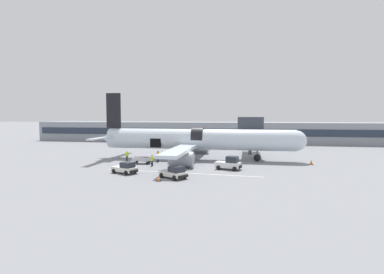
{
  "coord_description": "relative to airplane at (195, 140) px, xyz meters",
  "views": [
    {
      "loc": [
        7.46,
        -37.77,
        6.92
      ],
      "look_at": [
        -0.55,
        5.07,
        3.76
      ],
      "focal_mm": 28.0,
      "sensor_mm": 36.0,
      "label": 1
    }
  ],
  "objects": [
    {
      "name": "safety_cone_engine_left",
      "position": [
        -1.11,
        -15.81,
        -2.8
      ],
      "size": [
        0.58,
        0.58,
        0.57
      ],
      "color": "black",
      "rests_on": "ground_plane"
    },
    {
      "name": "baggage_tug_rear",
      "position": [
        5.79,
        -7.64,
        -2.32
      ],
      "size": [
        3.48,
        2.37,
        1.72
      ],
      "color": "white",
      "rests_on": "ground_plane"
    },
    {
      "name": "ground_crew_loader_a",
      "position": [
        -3.05,
        -4.27,
        -2.22
      ],
      "size": [
        0.41,
        0.56,
        1.59
      ],
      "color": "black",
      "rests_on": "ground_plane"
    },
    {
      "name": "safety_cone_nose",
      "position": [
        16.92,
        -1.69,
        -2.72
      ],
      "size": [
        0.58,
        0.58,
        0.73
      ],
      "color": "black",
      "rests_on": "ground_plane"
    },
    {
      "name": "baggage_cart_loading",
      "position": [
        -6.71,
        -5.23,
        -2.58
      ],
      "size": [
        3.61,
        2.02,
        0.95
      ],
      "color": "#B7BABF",
      "rests_on": "ground_plane"
    },
    {
      "name": "baggage_tug_lead",
      "position": [
        -6.25,
        -12.49,
        -2.45
      ],
      "size": [
        3.47,
        2.66,
        1.38
      ],
      "color": "silver",
      "rests_on": "ground_plane"
    },
    {
      "name": "baggage_tug_mid",
      "position": [
        0.15,
        -14.09,
        -2.45
      ],
      "size": [
        3.51,
        3.04,
        1.37
      ],
      "color": "silver",
      "rests_on": "ground_plane"
    },
    {
      "name": "ground_crew_supervisor",
      "position": [
        -3.03,
        -3.29,
        -2.21
      ],
      "size": [
        0.38,
        0.56,
        1.62
      ],
      "color": "#2D2D33",
      "rests_on": "ground_plane"
    },
    {
      "name": "ground_crew_driver",
      "position": [
        -4.72,
        -6.98,
        -2.25
      ],
      "size": [
        0.42,
        0.54,
        1.55
      ],
      "color": "#1E2338",
      "rests_on": "ground_plane"
    },
    {
      "name": "airplane",
      "position": [
        0.0,
        0.0,
        0.0
      ],
      "size": [
        32.51,
        29.11,
        10.53
      ],
      "color": "silver",
      "rests_on": "ground_plane"
    },
    {
      "name": "ground_crew_loader_b",
      "position": [
        -5.03,
        -3.26,
        -2.19
      ],
      "size": [
        0.52,
        0.54,
        1.66
      ],
      "color": "#1E2338",
      "rests_on": "ground_plane"
    },
    {
      "name": "jet_bridge_stub",
      "position": [
        8.49,
        6.75,
        1.73
      ],
      "size": [
        3.99,
        12.34,
        6.66
      ],
      "color": "#4C4C51",
      "rests_on": "ground_plane"
    },
    {
      "name": "ground_crew_helper",
      "position": [
        -10.04,
        -3.01,
        -2.25
      ],
      "size": [
        0.49,
        0.49,
        1.54
      ],
      "color": "#2D2D33",
      "rests_on": "ground_plane"
    },
    {
      "name": "terminal_strip",
      "position": [
        0.61,
        32.65,
        -0.49
      ],
      "size": [
        97.88,
        10.95,
        5.14
      ],
      "color": "gray",
      "rests_on": "ground_plane"
    },
    {
      "name": "apron_marking_line",
      "position": [
        0.22,
        -10.96,
        -3.06
      ],
      "size": [
        19.51,
        1.65,
        0.01
      ],
      "color": "silver",
      "rests_on": "ground_plane"
    },
    {
      "name": "ground_plane",
      "position": [
        0.61,
        -7.96,
        -3.06
      ],
      "size": [
        500.0,
        500.0,
        0.0
      ],
      "primitive_type": "plane",
      "color": "gray"
    }
  ]
}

